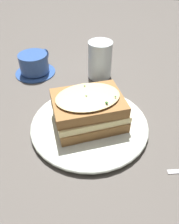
{
  "coord_description": "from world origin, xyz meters",
  "views": [
    {
      "loc": [
        0.36,
        0.13,
        0.36
      ],
      "look_at": [
        0.02,
        0.01,
        0.05
      ],
      "focal_mm": 35.0,
      "sensor_mm": 36.0,
      "label": 1
    }
  ],
  "objects_px": {
    "dinner_plate": "(90,124)",
    "teacup_with_saucer": "(34,64)",
    "sandwich": "(89,109)",
    "water_glass": "(100,60)"
  },
  "relations": [
    {
      "from": "dinner_plate",
      "to": "teacup_with_saucer",
      "type": "relative_size",
      "value": 1.94
    },
    {
      "from": "sandwich",
      "to": "water_glass",
      "type": "distance_m",
      "value": 0.22
    },
    {
      "from": "teacup_with_saucer",
      "to": "dinner_plate",
      "type": "bearing_deg",
      "value": -118.72
    },
    {
      "from": "dinner_plate",
      "to": "teacup_with_saucer",
      "type": "height_order",
      "value": "teacup_with_saucer"
    },
    {
      "from": "sandwich",
      "to": "teacup_with_saucer",
      "type": "height_order",
      "value": "sandwich"
    },
    {
      "from": "sandwich",
      "to": "teacup_with_saucer",
      "type": "xyz_separation_m",
      "value": [
        -0.17,
        -0.24,
        -0.02
      ]
    },
    {
      "from": "teacup_with_saucer",
      "to": "water_glass",
      "type": "relative_size",
      "value": 1.27
    },
    {
      "from": "water_glass",
      "to": "dinner_plate",
      "type": "bearing_deg",
      "value": 11.31
    },
    {
      "from": "dinner_plate",
      "to": "sandwich",
      "type": "bearing_deg",
      "value": -126.0
    },
    {
      "from": "sandwich",
      "to": "water_glass",
      "type": "relative_size",
      "value": 1.75
    }
  ]
}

